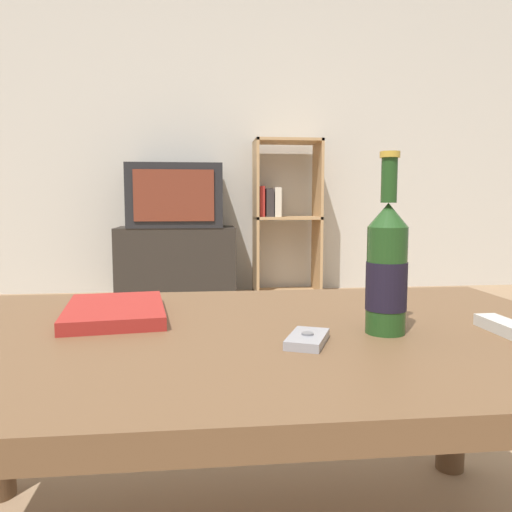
{
  "coord_description": "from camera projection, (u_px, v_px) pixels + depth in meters",
  "views": [
    {
      "loc": [
        -0.08,
        -0.84,
        0.68
      ],
      "look_at": [
        0.04,
        0.25,
        0.56
      ],
      "focal_mm": 35.0,
      "sensor_mm": 36.0,
      "label": 1
    }
  ],
  "objects": [
    {
      "name": "television",
      "position": [
        176.0,
        196.0,
        3.52
      ],
      "size": [
        0.65,
        0.42,
        0.44
      ],
      "color": "black",
      "rests_on": "tv_stand"
    },
    {
      "name": "tv_stand",
      "position": [
        177.0,
        262.0,
        3.58
      ],
      "size": [
        0.83,
        0.4,
        0.51
      ],
      "color": "#28231E",
      "rests_on": "ground_plane"
    },
    {
      "name": "table_book",
      "position": [
        115.0,
        311.0,
        0.95
      ],
      "size": [
        0.21,
        0.28,
        0.02
      ],
      "rotation": [
        0.0,
        0.0,
        0.13
      ],
      "color": "maroon",
      "rests_on": "coffee_table"
    },
    {
      "name": "cell_phone",
      "position": [
        307.0,
        339.0,
        0.77
      ],
      "size": [
        0.09,
        0.11,
        0.02
      ],
      "rotation": [
        0.0,
        0.0,
        -0.41
      ],
      "color": "gray",
      "rests_on": "coffee_table"
    },
    {
      "name": "bookshelf",
      "position": [
        283.0,
        214.0,
        3.68
      ],
      "size": [
        0.48,
        0.3,
        1.13
      ],
      "color": "tan",
      "rests_on": "ground_plane"
    },
    {
      "name": "coffee_table",
      "position": [
        247.0,
        364.0,
        0.87
      ],
      "size": [
        1.22,
        0.75,
        0.46
      ],
      "color": "brown",
      "rests_on": "ground_plane"
    },
    {
      "name": "back_wall",
      "position": [
        211.0,
        120.0,
        3.76
      ],
      "size": [
        8.0,
        0.05,
        2.6
      ],
      "color": "beige",
      "rests_on": "ground_plane"
    },
    {
      "name": "beer_bottle",
      "position": [
        387.0,
        269.0,
        0.83
      ],
      "size": [
        0.07,
        0.07,
        0.3
      ],
      "color": "#1E4219",
      "rests_on": "coffee_table"
    }
  ]
}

